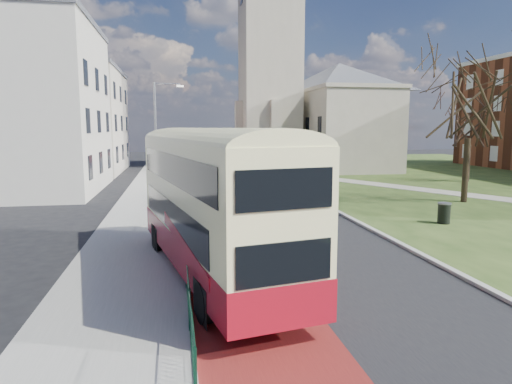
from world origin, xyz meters
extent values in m
plane|color=black|center=(0.00, 0.00, 0.00)|extent=(160.00, 160.00, 0.00)
cube|color=black|center=(1.50, 20.00, 0.01)|extent=(9.00, 120.00, 0.01)
cube|color=#591414|center=(-1.20, 20.00, 0.01)|extent=(3.40, 120.00, 0.01)
cube|color=gray|center=(-5.00, 20.00, 0.06)|extent=(4.00, 120.00, 0.12)
cube|color=#999993|center=(-3.00, 20.00, 0.07)|extent=(0.25, 120.00, 0.13)
cube|color=#999993|center=(6.10, 22.00, 0.07)|extent=(0.25, 80.00, 0.13)
cube|color=#294217|center=(26.00, 22.00, 0.02)|extent=(40.00, 80.00, 0.04)
cylinder|color=#0C3523|center=(-2.95, 4.00, 1.10)|extent=(0.04, 24.00, 0.04)
cylinder|color=#0C3523|center=(-2.95, 4.00, 0.15)|extent=(0.04, 24.00, 0.04)
cube|color=#9D947F|center=(8.00, 38.00, 12.00)|extent=(6.50, 6.50, 24.00)
cube|color=#9D947F|center=(16.50, 38.00, 4.50)|extent=(9.00, 18.00, 9.00)
pyramid|color=#565960|center=(16.50, 38.00, 12.60)|extent=(9.00, 18.00, 3.60)
cube|color=beige|center=(-14.00, 22.00, 6.25)|extent=(10.00, 14.00, 12.50)
cube|color=#565960|center=(-14.00, 22.00, 12.75)|extent=(10.30, 14.30, 0.50)
cube|color=beige|center=(-14.00, 38.00, 5.50)|extent=(10.00, 16.00, 11.00)
cube|color=#565960|center=(-14.00, 38.00, 11.25)|extent=(10.30, 16.30, 0.50)
cylinder|color=gray|center=(-4.50, 18.00, 4.12)|extent=(0.16, 0.16, 8.00)
cylinder|color=gray|center=(-3.60, 18.00, 8.02)|extent=(1.80, 0.10, 0.10)
cube|color=silver|center=(-2.70, 18.00, 7.87)|extent=(0.50, 0.18, 0.12)
cube|color=maroon|center=(-2.06, -0.94, 1.05)|extent=(4.79, 11.61, 1.03)
cube|color=#F8F6A9|center=(-2.06, -0.94, 3.06)|extent=(4.75, 11.55, 2.98)
cube|color=black|center=(-3.38, -0.89, 2.13)|extent=(1.88, 9.11, 0.98)
cube|color=black|center=(-0.85, -0.38, 2.13)|extent=(1.88, 9.11, 0.98)
cube|color=black|center=(-3.32, -1.19, 3.67)|extent=(2.06, 10.00, 0.93)
cube|color=black|center=(-0.79, -0.69, 3.67)|extent=(2.06, 10.00, 0.93)
cube|color=black|center=(-3.16, 4.58, 2.13)|extent=(2.28, 0.53, 1.08)
cube|color=black|center=(-3.16, 4.58, 3.67)|extent=(2.28, 0.53, 0.93)
cube|color=orange|center=(-3.16, 4.58, 4.26)|extent=(1.82, 0.46, 0.31)
cylinder|color=black|center=(-3.98, 2.60, 0.53)|extent=(0.51, 1.11, 1.07)
cylinder|color=black|center=(-1.64, 3.07, 0.53)|extent=(0.51, 1.11, 1.07)
cylinder|color=black|center=(-2.56, -4.50, 0.53)|extent=(0.51, 1.11, 1.07)
cylinder|color=black|center=(-0.22, -4.04, 0.53)|extent=(0.51, 1.11, 1.07)
cylinder|color=#2E2317|center=(15.68, 11.39, 2.15)|extent=(0.50, 0.50, 4.22)
cylinder|color=black|center=(23.02, 21.69, 1.64)|extent=(0.55, 0.55, 3.20)
cylinder|color=black|center=(10.39, 5.36, 0.55)|extent=(0.75, 0.75, 1.01)
cylinder|color=gray|center=(10.39, 5.36, 1.09)|extent=(0.80, 0.80, 0.07)
camera|label=1|loc=(-3.22, -15.66, 4.96)|focal=32.00mm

